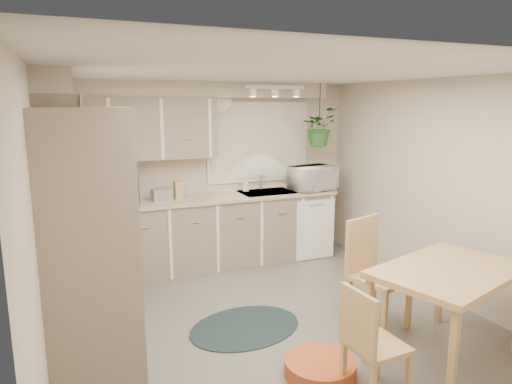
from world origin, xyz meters
TOP-DOWN VIEW (x-y plane):
  - floor at (0.00, 0.00)m, footprint 4.20×4.20m
  - ceiling at (0.00, 0.00)m, footprint 4.20×4.20m
  - wall_back at (0.00, 2.10)m, footprint 4.00×0.04m
  - wall_front at (0.00, -2.10)m, footprint 4.00×0.04m
  - wall_left at (-2.00, 0.00)m, footprint 0.04×4.20m
  - wall_right at (2.00, 0.00)m, footprint 0.04×4.20m
  - base_cab_left at (-1.70, 0.88)m, footprint 0.60×1.85m
  - base_cab_back at (-0.20, 1.80)m, footprint 3.60×0.60m
  - counter_left at (-1.69, 0.88)m, footprint 0.64×1.89m
  - counter_back at (-0.20, 1.79)m, footprint 3.64×0.64m
  - oven_stack at (-1.68, -0.38)m, footprint 0.65×0.65m
  - wall_oven_face at (-1.35, -0.38)m, footprint 0.02×0.56m
  - upper_cab_left at (-1.82, 1.00)m, footprint 0.35×2.00m
  - upper_cab_back at (-1.00, 1.93)m, footprint 2.00×0.35m
  - soffit_left at (-1.85, 1.00)m, footprint 0.30×2.00m
  - soffit_back at (-0.20, 1.95)m, footprint 3.60×0.30m
  - cooktop at (-1.68, 0.30)m, footprint 0.52×0.58m
  - range_hood at (-1.70, 0.30)m, footprint 0.40×0.60m
  - window_blinds at (0.70, 2.07)m, footprint 1.40×0.02m
  - window_frame at (0.70, 2.08)m, footprint 1.50×0.02m
  - sink at (0.70, 1.80)m, footprint 0.70×0.48m
  - dishwasher_front at (1.30, 1.49)m, footprint 0.58×0.02m
  - track_light_bar at (0.70, 1.55)m, footprint 0.80×0.04m
  - wall_clock at (0.15, 2.07)m, footprint 0.30×0.03m
  - dining_table at (1.06, -1.10)m, footprint 1.45×1.17m
  - chair_left at (0.20, -1.31)m, footprint 0.42×0.42m
  - chair_back at (0.89, -0.44)m, footprint 0.62×0.62m
  - braided_rug at (-0.31, 0.03)m, footprint 1.26×1.04m
  - pet_bed at (-0.04, -0.94)m, footprint 0.72×0.72m
  - microwave at (1.36, 1.70)m, footprint 0.66×0.44m
  - soap_bottle at (0.45, 1.95)m, footprint 0.11×0.19m
  - hanging_plant at (1.44, 1.70)m, footprint 0.64×0.67m
  - coffee_maker at (-1.10, 1.80)m, footprint 0.19×0.23m
  - toaster at (-0.72, 1.82)m, footprint 0.26×0.17m
  - knife_block at (-0.50, 1.85)m, footprint 0.11×0.11m

SIDE VIEW (x-z plane):
  - floor at x=0.00m, z-range 0.00..0.00m
  - braided_rug at x=-0.31m, z-range 0.00..0.01m
  - pet_bed at x=-0.04m, z-range 0.00..0.13m
  - dining_table at x=1.06m, z-range 0.00..0.80m
  - dishwasher_front at x=1.30m, z-range 0.01..0.84m
  - chair_left at x=0.20m, z-range 0.00..0.86m
  - base_cab_left at x=-1.70m, z-range 0.00..0.90m
  - base_cab_back at x=-0.20m, z-range 0.00..0.90m
  - chair_back at x=0.89m, z-range 0.00..1.05m
  - sink at x=0.70m, z-range 0.85..0.95m
  - counter_left at x=-1.69m, z-range 0.90..0.94m
  - counter_back at x=-0.20m, z-range 0.90..0.94m
  - cooktop at x=-1.68m, z-range 0.93..0.95m
  - soap_bottle at x=0.45m, z-range 0.94..1.02m
  - toaster at x=-0.72m, z-range 0.94..1.09m
  - oven_stack at x=-1.68m, z-range 0.00..2.10m
  - wall_oven_face at x=-1.35m, z-range 0.76..1.34m
  - knife_block at x=-0.50m, z-range 0.94..1.17m
  - coffee_maker at x=-1.10m, z-range 0.94..1.27m
  - microwave at x=1.36m, z-range 0.94..1.35m
  - wall_back at x=0.00m, z-range 0.00..2.40m
  - wall_front at x=0.00m, z-range 0.00..2.40m
  - wall_left at x=-2.00m, z-range 0.00..2.40m
  - wall_right at x=2.00m, z-range 0.00..2.40m
  - range_hood at x=-1.70m, z-range 1.33..1.47m
  - window_blinds at x=0.70m, z-range 1.10..2.10m
  - window_frame at x=0.70m, z-range 1.05..2.15m
  - hanging_plant at x=1.44m, z-range 1.55..1.96m
  - upper_cab_left at x=-1.82m, z-range 1.45..2.20m
  - upper_cab_back at x=-1.00m, z-range 1.45..2.20m
  - wall_clock at x=0.15m, z-range 2.03..2.33m
  - soffit_left at x=-1.85m, z-range 2.20..2.40m
  - soffit_back at x=-0.20m, z-range 2.20..2.40m
  - track_light_bar at x=0.70m, z-range 2.31..2.35m
  - ceiling at x=0.00m, z-range 2.40..2.40m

